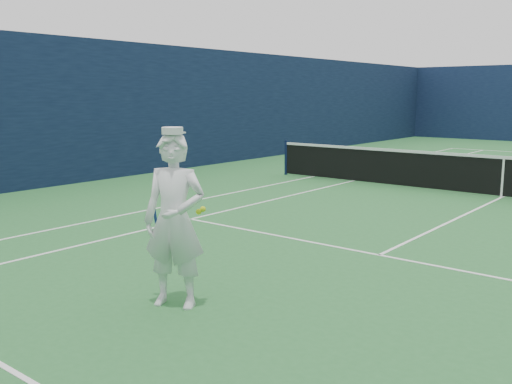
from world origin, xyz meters
TOP-DOWN VIEW (x-y plane):
  - ground at (0.00, 0.00)m, footprint 80.00×80.00m
  - court_markings at (0.00, 0.00)m, footprint 11.03×23.83m
  - windscreen_fence at (0.00, 0.00)m, footprint 20.12×36.12m
  - tennis_net at (0.00, 0.00)m, footprint 12.88×0.09m
  - tennis_player at (-0.91, -9.82)m, footprint 0.93×0.75m

SIDE VIEW (x-z plane):
  - ground at x=0.00m, z-range 0.00..0.00m
  - court_markings at x=0.00m, z-range 0.00..0.01m
  - tennis_net at x=0.00m, z-range 0.02..1.09m
  - tennis_player at x=-0.91m, z-range -0.02..2.07m
  - windscreen_fence at x=0.00m, z-range 0.00..4.00m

